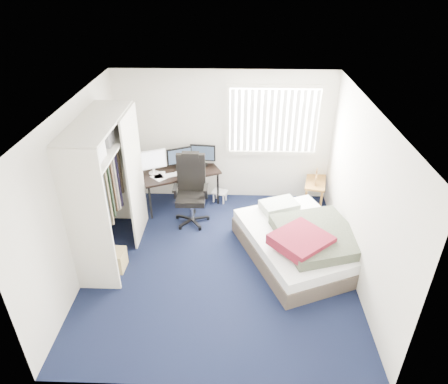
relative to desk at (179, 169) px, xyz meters
name	(u,v)px	position (x,y,z in m)	size (l,w,h in m)	color
ground	(220,263)	(0.82, -1.75, -0.74)	(4.20, 4.20, 0.00)	black
room_shell	(219,178)	(0.82, -1.75, 0.77)	(4.20, 4.20, 4.20)	silver
window_assembly	(274,121)	(1.72, 0.29, 0.86)	(1.72, 0.09, 1.32)	white
closet	(106,177)	(-0.85, -1.49, 0.61)	(0.64, 1.84, 2.22)	beige
desk	(179,169)	(0.00, 0.00, 0.00)	(1.58, 1.21, 1.17)	black
office_chair	(191,196)	(0.27, -0.55, -0.25)	(0.61, 0.60, 1.27)	black
footstool	(220,194)	(0.75, 0.10, -0.57)	(0.33, 0.29, 0.22)	white
nightstand	(315,183)	(2.57, 0.09, -0.31)	(0.51, 0.78, 0.68)	brown
bed	(301,242)	(2.10, -1.53, -0.46)	(2.14, 2.41, 0.66)	#463B32
pine_box	(111,260)	(-0.83, -1.92, -0.58)	(0.42, 0.32, 0.32)	tan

